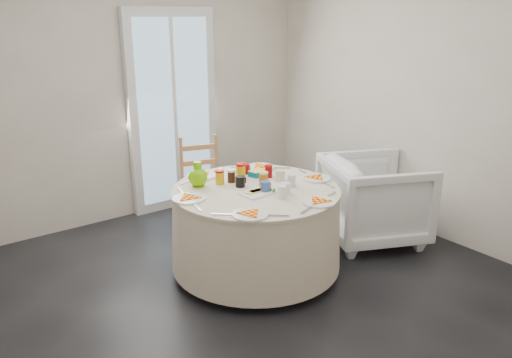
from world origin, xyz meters
TOP-DOWN VIEW (x-y plane):
  - floor at (0.00, 0.00)m, footprint 4.00×4.00m
  - wall_back at (0.00, 2.00)m, footprint 4.00×0.02m
  - wall_right at (2.00, 0.00)m, footprint 0.02×4.00m
  - glass_door at (0.40, 1.95)m, footprint 1.00×0.08m
  - table at (0.20, 0.22)m, footprint 1.36×1.36m
  - wooden_chair at (0.32, 1.23)m, footprint 0.50×0.49m
  - armchair at (1.44, 0.06)m, footprint 1.07×1.10m
  - place_settings at (0.20, 0.22)m, footprint 1.73×1.73m
  - jar_cluster at (0.23, 0.44)m, footprint 0.54×0.40m
  - butter_tub at (0.40, 0.47)m, footprint 0.15×0.13m
  - green_pitcher at (-0.14, 0.54)m, footprint 0.18×0.18m
  - cheese_platter at (0.15, 0.12)m, footprint 0.30×0.20m
  - mugs_glasses at (0.31, 0.22)m, footprint 0.73×0.73m

SIDE VIEW (x-z plane):
  - floor at x=0.00m, z-range 0.00..0.00m
  - table at x=0.20m, z-range 0.03..0.72m
  - armchair at x=1.44m, z-range -0.05..0.83m
  - wooden_chair at x=0.32m, z-range 0.02..0.92m
  - place_settings at x=0.20m, z-range 0.76..0.78m
  - cheese_platter at x=0.15m, z-range 0.75..0.79m
  - butter_tub at x=0.40m, z-range 0.76..0.81m
  - mugs_glasses at x=0.31m, z-range 0.76..0.86m
  - jar_cluster at x=0.23m, z-range 0.75..0.89m
  - green_pitcher at x=-0.14m, z-range 0.77..0.97m
  - glass_door at x=0.40m, z-range 0.00..2.10m
  - wall_back at x=0.00m, z-range 0.00..2.60m
  - wall_right at x=2.00m, z-range 0.00..2.60m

